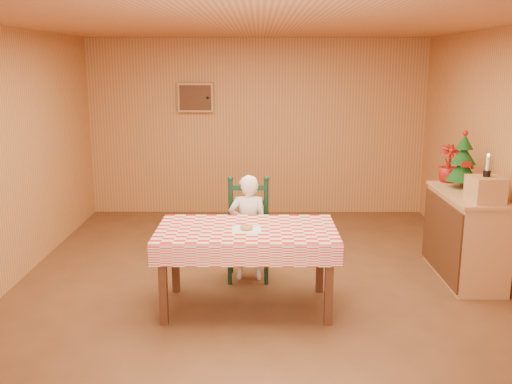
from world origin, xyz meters
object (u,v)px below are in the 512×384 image
christmas_tree (463,162)px  storage_bin (462,263)px  ladder_chair (248,231)px  shelf_unit (465,236)px  dining_table (247,237)px  crate (485,189)px  seated_child (248,227)px

christmas_tree → storage_bin: bearing=-95.3°
ladder_chair → storage_bin: 2.30m
ladder_chair → shelf_unit: size_ratio=0.87×
dining_table → shelf_unit: 2.42m
dining_table → crate: bearing=9.1°
seated_child → storage_bin: bearing=179.9°
dining_table → christmas_tree: bearing=23.9°
seated_child → crate: bearing=171.0°
christmas_tree → storage_bin: christmas_tree is taller
ladder_chair → crate: bearing=-10.4°
ladder_chair → shelf_unit: (2.29, -0.02, -0.04)m
crate → seated_child: bearing=171.0°
shelf_unit → christmas_tree: (0.01, 0.25, 0.74)m
shelf_unit → crate: 0.71m
christmas_tree → storage_bin: (-0.03, -0.29, -1.03)m
crate → christmas_tree: 0.67m
ladder_chair → shelf_unit: bearing=-0.5°
christmas_tree → dining_table: bearing=-156.1°
shelf_unit → crate: crate is taller
dining_table → storage_bin: dining_table is taller
dining_table → seated_child: size_ratio=1.47×
dining_table → crate: 2.36m
dining_table → seated_child: bearing=90.0°
seated_child → shelf_unit: bearing=-179.1°
christmas_tree → crate: bearing=-90.0°
dining_table → shelf_unit: (2.29, 0.77, -0.22)m
seated_child → christmas_tree: christmas_tree is taller
dining_table → shelf_unit: size_ratio=1.34×
ladder_chair → seated_child: bearing=-90.0°
ladder_chair → crate: (2.30, -0.42, 0.55)m
seated_child → ladder_chair: bearing=-90.0°
ladder_chair → dining_table: bearing=-90.0°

